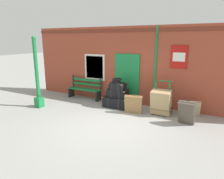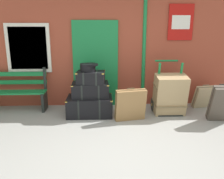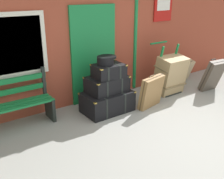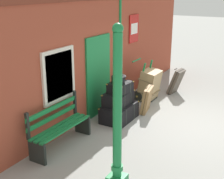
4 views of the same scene
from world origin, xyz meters
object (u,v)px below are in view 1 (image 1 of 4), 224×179
suitcase_olive (192,108)px  platform_bench (85,89)px  suitcase_caramel (133,104)px  steamer_trunk_top (118,86)px  porters_trolley (162,106)px  suitcase_umber (186,113)px  steamer_trunk_base (117,102)px  steamer_trunk_middle (118,93)px  round_hatbox (117,80)px  lamp_post (37,82)px  large_brown_trunk (161,102)px

suitcase_olive → platform_bench: bearing=179.1°
suitcase_olive → suitcase_caramel: 2.07m
steamer_trunk_top → suitcase_olive: steamer_trunk_top is taller
porters_trolley → suitcase_olive: size_ratio=1.93×
suitcase_umber → suitcase_caramel: (-1.88, 0.17, -0.06)m
steamer_trunk_base → steamer_trunk_middle: (0.02, 0.04, 0.37)m
steamer_trunk_middle → steamer_trunk_base: bearing=-118.3°
porters_trolley → suitcase_umber: bearing=-35.6°
suitcase_umber → suitcase_caramel: suitcase_umber is taller
suitcase_caramel → suitcase_olive: bearing=20.7°
platform_bench → suitcase_olive: platform_bench is taller
platform_bench → suitcase_caramel: (2.74, -0.80, -0.10)m
steamer_trunk_top → suitcase_olive: 2.86m
round_hatbox → suitcase_caramel: round_hatbox is taller
lamp_post → round_hatbox: bearing=28.5°
suitcase_umber → suitcase_olive: (0.06, 0.91, -0.12)m
platform_bench → suitcase_caramel: platform_bench is taller
suitcase_umber → steamer_trunk_middle: bearing=167.8°
steamer_trunk_base → steamer_trunk_middle: 0.37m
steamer_trunk_base → round_hatbox: size_ratio=2.59×
steamer_trunk_top → porters_trolley: bearing=4.3°
round_hatbox → suitcase_umber: 2.91m
round_hatbox → suitcase_umber: (2.77, -0.57, -0.69)m
steamer_trunk_top → suitcase_umber: (2.72, -0.55, -0.47)m
suitcase_olive → suitcase_caramel: suitcase_caramel is taller
steamer_trunk_base → lamp_post: bearing=-152.0°
porters_trolley → suitcase_umber: 1.18m
porters_trolley → suitcase_caramel: porters_trolley is taller
porters_trolley → suitcase_olive: porters_trolley is taller
platform_bench → porters_trolley: 3.68m
platform_bench → steamer_trunk_middle: bearing=-11.7°
steamer_trunk_middle → suitcase_umber: (2.74, -0.59, -0.18)m
steamer_trunk_base → round_hatbox: (-0.01, 0.02, 0.89)m
steamer_trunk_middle → suitcase_olive: steamer_trunk_middle is taller
steamer_trunk_base → large_brown_trunk: 1.83m
steamer_trunk_base → suitcase_caramel: 0.96m
large_brown_trunk → steamer_trunk_middle: bearing=177.3°
platform_bench → round_hatbox: (1.85, -0.41, 0.65)m
large_brown_trunk → suitcase_olive: large_brown_trunk is taller
steamer_trunk_top → suitcase_caramel: (0.84, -0.37, -0.53)m
round_hatbox → porters_trolley: size_ratio=0.33×
steamer_trunk_top → round_hatbox: 0.23m
large_brown_trunk → suitcase_umber: bearing=-28.0°
steamer_trunk_middle → lamp_post: bearing=-151.5°
lamp_post → suitcase_umber: lamp_post is taller
lamp_post → round_hatbox: lamp_post is taller
steamer_trunk_base → porters_trolley: 1.81m
lamp_post → suitcase_caramel: (3.65, 1.10, -0.71)m
round_hatbox → suitcase_olive: 2.96m
suitcase_olive → suitcase_umber: bearing=-93.6°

